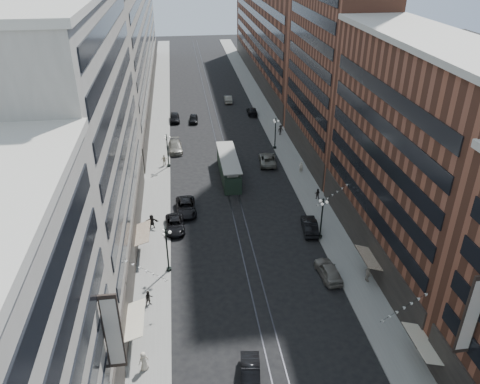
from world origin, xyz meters
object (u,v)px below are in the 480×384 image
pedestrian_7 (317,194)px  car_13 (194,119)px  lamppost_se_mid (275,132)px  car_4 (329,271)px  streetcar (229,167)px  car_7 (186,207)px  pedestrian_8 (301,167)px  lamppost_sw_mid (168,150)px  pedestrian_2 (149,298)px  pedestrian_9 (281,130)px  pedestrian_6 (164,160)px  pedestrian_5 (152,221)px  car_12 (252,111)px  pedestrian_4 (368,274)px  car_11 (267,159)px  car_5 (250,375)px  car_14 (228,99)px  lamppost_se_far (322,217)px  car_8 (175,147)px  car_2 (175,225)px  car_9 (175,118)px  pedestrian_1 (144,361)px  car_10 (310,226)px  lamppost_sw_far (167,248)px

pedestrian_7 → car_13: bearing=-39.7°
lamppost_se_mid → car_4: bearing=-91.9°
lamppost_se_mid → streetcar: 13.40m
car_7 → pedestrian_8: bearing=25.9°
lamppost_sw_mid → pedestrian_2: size_ratio=3.21×
pedestrian_8 → pedestrian_9: (0.17, 16.07, 0.05)m
pedestrian_6 → pedestrian_9: pedestrian_9 is taller
lamppost_se_mid → pedestrian_5: 30.86m
car_12 → car_4: bearing=92.4°
pedestrian_2 → pedestrian_4: pedestrian_4 is taller
streetcar → car_4: streetcar is taller
car_11 → car_4: bearing=98.5°
lamppost_se_mid → car_5: size_ratio=1.19×
car_14 → car_4: bearing=95.3°
pedestrian_6 → car_7: bearing=89.8°
pedestrian_2 → car_7: bearing=52.1°
car_13 → pedestrian_6: bearing=-102.1°
car_13 → pedestrian_5: pedestrian_5 is taller
car_13 → car_11: bearing=-59.0°
pedestrian_5 → lamppost_se_mid: bearing=52.0°
car_5 → pedestrian_9: (14.02, 53.78, 0.33)m
lamppost_se_far → car_8: size_ratio=1.00×
pedestrian_5 → pedestrian_8: bearing=33.6°
car_2 → car_5: size_ratio=1.09×
car_8 → pedestrian_5: bearing=-100.7°
car_4 → car_5: car_4 is taller
pedestrian_6 → car_4: bearing=108.8°
car_11 → car_7: bearing=51.1°
pedestrian_5 → pedestrian_7: pedestrian_5 is taller
car_12 → car_13: 12.75m
pedestrian_2 → pedestrian_7: bearing=15.3°
car_7 → lamppost_sw_mid: bearing=97.5°
car_8 → car_11: bearing=-29.1°
car_9 → car_8: bearing=-91.5°
pedestrian_1 → car_13: (7.00, 60.84, -0.38)m
car_5 → pedestrian_1: size_ratio=2.46×
car_2 → car_10: car_10 is taller
streetcar → car_8: bearing=126.1°
lamppost_sw_far → car_12: lamppost_sw_far is taller
car_5 → lamppost_se_mid: bearing=83.8°
lamppost_sw_mid → car_12: 29.42m
pedestrian_5 → pedestrian_9: (22.80, 29.10, 0.01)m
lamppost_sw_mid → car_10: 27.63m
lamppost_se_far → lamppost_se_mid: bearing=90.0°
pedestrian_4 → pedestrian_5: 26.91m
car_4 → pedestrian_7: 17.18m
pedestrian_6 → pedestrian_7: pedestrian_6 is taller
pedestrian_4 → car_7: size_ratio=0.34×
car_5 → pedestrian_9: bearing=82.9°
streetcar → lamppost_se_mid: bearing=46.3°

